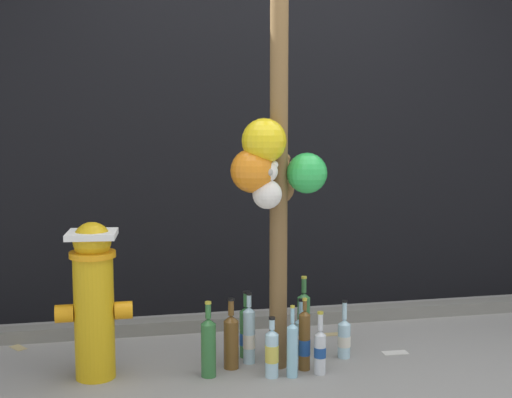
{
  "coord_description": "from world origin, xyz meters",
  "views": [
    {
      "loc": [
        -1.09,
        -3.07,
        1.33
      ],
      "look_at": [
        -0.35,
        0.4,
        0.9
      ],
      "focal_mm": 48.88,
      "sensor_mm": 36.0,
      "label": 1
    }
  ],
  "objects_px": {
    "bottle_5": "(246,331)",
    "bottle_7": "(304,341)",
    "fire_hydrant": "(94,297)",
    "bottle_9": "(304,319)",
    "bottle_10": "(292,349)",
    "bottle_4": "(249,335)",
    "memorial_post": "(276,115)",
    "bottle_0": "(272,352)",
    "bottle_3": "(344,337)",
    "bottle_1": "(231,340)",
    "bottle_2": "(301,336)",
    "bottle_6": "(320,350)",
    "bottle_8": "(208,346)"
  },
  "relations": [
    {
      "from": "fire_hydrant",
      "to": "bottle_3",
      "type": "bearing_deg",
      "value": 0.7
    },
    {
      "from": "bottle_0",
      "to": "bottle_4",
      "type": "height_order",
      "value": "bottle_4"
    },
    {
      "from": "bottle_3",
      "to": "bottle_9",
      "type": "xyz_separation_m",
      "value": [
        -0.18,
        0.19,
        0.06
      ]
    },
    {
      "from": "memorial_post",
      "to": "bottle_7",
      "type": "bearing_deg",
      "value": -18.66
    },
    {
      "from": "bottle_2",
      "to": "bottle_6",
      "type": "xyz_separation_m",
      "value": [
        0.03,
        -0.26,
        0.01
      ]
    },
    {
      "from": "bottle_6",
      "to": "bottle_5",
      "type": "bearing_deg",
      "value": 134.1
    },
    {
      "from": "memorial_post",
      "to": "bottle_0",
      "type": "xyz_separation_m",
      "value": [
        -0.05,
        -0.12,
        -1.2
      ]
    },
    {
      "from": "bottle_5",
      "to": "bottle_7",
      "type": "relative_size",
      "value": 0.97
    },
    {
      "from": "fire_hydrant",
      "to": "bottle_1",
      "type": "relative_size",
      "value": 2.12
    },
    {
      "from": "bottle_2",
      "to": "bottle_10",
      "type": "height_order",
      "value": "bottle_10"
    },
    {
      "from": "fire_hydrant",
      "to": "bottle_9",
      "type": "relative_size",
      "value": 1.9
    },
    {
      "from": "bottle_0",
      "to": "bottle_3",
      "type": "xyz_separation_m",
      "value": [
        0.46,
        0.2,
        -0.02
      ]
    },
    {
      "from": "fire_hydrant",
      "to": "bottle_6",
      "type": "bearing_deg",
      "value": -9.57
    },
    {
      "from": "bottle_3",
      "to": "bottle_2",
      "type": "bearing_deg",
      "value": 167.49
    },
    {
      "from": "bottle_2",
      "to": "bottle_5",
      "type": "height_order",
      "value": "bottle_5"
    },
    {
      "from": "bottle_8",
      "to": "bottle_5",
      "type": "bearing_deg",
      "value": 45.19
    },
    {
      "from": "bottle_4",
      "to": "bottle_6",
      "type": "bearing_deg",
      "value": -35.68
    },
    {
      "from": "bottle_6",
      "to": "bottle_4",
      "type": "bearing_deg",
      "value": 144.32
    },
    {
      "from": "bottle_0",
      "to": "bottle_3",
      "type": "height_order",
      "value": "bottle_3"
    },
    {
      "from": "bottle_2",
      "to": "bottle_4",
      "type": "distance_m",
      "value": 0.3
    },
    {
      "from": "bottle_3",
      "to": "bottle_7",
      "type": "xyz_separation_m",
      "value": [
        -0.27,
        -0.13,
        0.04
      ]
    },
    {
      "from": "bottle_8",
      "to": "bottle_9",
      "type": "relative_size",
      "value": 0.93
    },
    {
      "from": "memorial_post",
      "to": "bottle_1",
      "type": "xyz_separation_m",
      "value": [
        -0.23,
        0.05,
        -1.18
      ]
    },
    {
      "from": "fire_hydrant",
      "to": "bottle_5",
      "type": "distance_m",
      "value": 0.87
    },
    {
      "from": "bottle_9",
      "to": "bottle_7",
      "type": "bearing_deg",
      "value": -105.19
    },
    {
      "from": "bottle_1",
      "to": "bottle_9",
      "type": "distance_m",
      "value": 0.51
    },
    {
      "from": "bottle_1",
      "to": "bottle_7",
      "type": "bearing_deg",
      "value": -15.29
    },
    {
      "from": "bottle_0",
      "to": "bottle_2",
      "type": "relative_size",
      "value": 0.95
    },
    {
      "from": "bottle_0",
      "to": "bottle_7",
      "type": "xyz_separation_m",
      "value": [
        0.19,
        0.07,
        0.03
      ]
    },
    {
      "from": "bottle_7",
      "to": "bottle_5",
      "type": "bearing_deg",
      "value": 135.27
    },
    {
      "from": "bottle_7",
      "to": "bottle_10",
      "type": "xyz_separation_m",
      "value": [
        -0.09,
        -0.09,
        -0.01
      ]
    },
    {
      "from": "memorial_post",
      "to": "bottle_5",
      "type": "distance_m",
      "value": 1.21
    },
    {
      "from": "memorial_post",
      "to": "bottle_9",
      "type": "distance_m",
      "value": 1.21
    },
    {
      "from": "bottle_1",
      "to": "bottle_10",
      "type": "height_order",
      "value": "bottle_1"
    },
    {
      "from": "bottle_7",
      "to": "bottle_9",
      "type": "height_order",
      "value": "bottle_9"
    },
    {
      "from": "bottle_6",
      "to": "bottle_9",
      "type": "height_order",
      "value": "bottle_9"
    },
    {
      "from": "bottle_3",
      "to": "bottle_5",
      "type": "bearing_deg",
      "value": 166.65
    },
    {
      "from": "bottle_7",
      "to": "bottle_8",
      "type": "relative_size",
      "value": 0.98
    },
    {
      "from": "memorial_post",
      "to": "bottle_10",
      "type": "relative_size",
      "value": 6.73
    },
    {
      "from": "bottle_10",
      "to": "memorial_post",
      "type": "bearing_deg",
      "value": 112.55
    },
    {
      "from": "bottle_1",
      "to": "bottle_2",
      "type": "relative_size",
      "value": 1.15
    },
    {
      "from": "bottle_0",
      "to": "bottle_8",
      "type": "distance_m",
      "value": 0.33
    },
    {
      "from": "bottle_10",
      "to": "bottle_9",
      "type": "bearing_deg",
      "value": 66.67
    },
    {
      "from": "bottle_3",
      "to": "fire_hydrant",
      "type": "bearing_deg",
      "value": -179.3
    },
    {
      "from": "bottle_10",
      "to": "bottle_4",
      "type": "bearing_deg",
      "value": 125.54
    },
    {
      "from": "bottle_3",
      "to": "bottle_8",
      "type": "height_order",
      "value": "bottle_8"
    },
    {
      "from": "fire_hydrant",
      "to": "bottle_8",
      "type": "bearing_deg",
      "value": -10.74
    },
    {
      "from": "bottle_7",
      "to": "fire_hydrant",
      "type": "bearing_deg",
      "value": 173.81
    },
    {
      "from": "bottle_6",
      "to": "bottle_10",
      "type": "bearing_deg",
      "value": -175.83
    },
    {
      "from": "bottle_3",
      "to": "bottle_10",
      "type": "distance_m",
      "value": 0.42
    }
  ]
}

